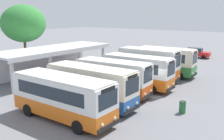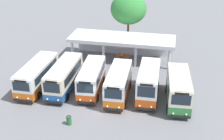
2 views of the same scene
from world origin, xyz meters
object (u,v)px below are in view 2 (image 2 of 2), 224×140
city_bus_middle_cream (92,78)px  waiting_chair_end_by_column (118,56)px  waiting_chair_middle_seat (127,57)px  city_bus_far_end_green (178,88)px  city_bus_second_in_row (64,76)px  city_bus_nearest_orange (37,74)px  litter_bin_apron (69,120)px  city_bus_fifth_blue (148,82)px  city_bus_fourth_amber (118,83)px  waiting_chair_second_from_end (123,56)px

city_bus_middle_cream → waiting_chair_end_by_column: bearing=82.7°
city_bus_middle_cream → waiting_chair_middle_seat: size_ratio=8.19×
city_bus_far_end_green → city_bus_second_in_row: bearing=178.1°
city_bus_second_in_row → city_bus_far_end_green: city_bus_far_end_green is taller
city_bus_nearest_orange → city_bus_middle_cream: city_bus_middle_cream is taller
city_bus_second_in_row → waiting_chair_middle_seat: 11.47m
city_bus_nearest_orange → waiting_chair_end_by_column: bearing=52.3°
city_bus_middle_cream → city_bus_nearest_orange: bearing=-176.4°
litter_bin_apron → city_bus_middle_cream: bearing=86.1°
city_bus_nearest_orange → waiting_chair_middle_seat: city_bus_nearest_orange is taller
city_bus_fifth_blue → city_bus_far_end_green: (3.25, -0.54, -0.11)m
waiting_chair_end_by_column → litter_bin_apron: bearing=-95.9°
city_bus_fourth_amber → waiting_chair_end_by_column: 10.47m
city_bus_middle_cream → city_bus_far_end_green: city_bus_far_end_green is taller
city_bus_fourth_amber → waiting_chair_end_by_column: city_bus_fourth_amber is taller
city_bus_nearest_orange → city_bus_second_in_row: 3.26m
city_bus_fourth_amber → city_bus_fifth_blue: bearing=9.8°
city_bus_fifth_blue → city_bus_nearest_orange: bearing=-178.4°
city_bus_far_end_green → litter_bin_apron: bearing=-149.1°
city_bus_second_in_row → city_bus_far_end_green: (13.00, -0.42, 0.07)m
city_bus_fifth_blue → city_bus_far_end_green: city_bus_fifth_blue is taller
city_bus_middle_cream → city_bus_far_end_green: 9.76m
waiting_chair_end_by_column → waiting_chair_second_from_end: bearing=9.3°
city_bus_fifth_blue → litter_bin_apron: size_ratio=7.39×
waiting_chair_second_from_end → waiting_chair_middle_seat: same height
city_bus_fifth_blue → waiting_chair_second_from_end: city_bus_fifth_blue is taller
city_bus_fourth_amber → waiting_chair_middle_seat: (-0.67, 10.25, -1.27)m
waiting_chair_end_by_column → waiting_chair_middle_seat: same height
city_bus_second_in_row → city_bus_far_end_green: 13.00m
city_bus_far_end_green → waiting_chair_second_from_end: bearing=127.3°
city_bus_second_in_row → waiting_chair_middle_seat: bearing=59.3°
waiting_chair_second_from_end → waiting_chair_middle_seat: bearing=-4.9°
waiting_chair_end_by_column → waiting_chair_middle_seat: 1.35m
waiting_chair_middle_seat → waiting_chair_second_from_end: bearing=175.1°
waiting_chair_end_by_column → city_bus_fourth_amber: bearing=-78.8°
waiting_chair_middle_seat → litter_bin_apron: size_ratio=0.96×
city_bus_middle_cream → waiting_chair_middle_seat: bearing=75.0°
city_bus_middle_cream → city_bus_fifth_blue: size_ratio=1.06×
city_bus_second_in_row → city_bus_middle_cream: size_ratio=1.11×
city_bus_fifth_blue → waiting_chair_end_by_column: city_bus_fifth_blue is taller
city_bus_fourth_amber → waiting_chair_middle_seat: city_bus_fourth_amber is taller
city_bus_second_in_row → city_bus_fourth_amber: (6.50, -0.45, 0.03)m
city_bus_second_in_row → waiting_chair_second_from_end: size_ratio=9.14×
city_bus_second_in_row → litter_bin_apron: 7.22m
waiting_chair_end_by_column → waiting_chair_middle_seat: bearing=2.2°
city_bus_second_in_row → waiting_chair_second_from_end: 11.19m
city_bus_far_end_green → waiting_chair_middle_seat: city_bus_far_end_green is taller
city_bus_nearest_orange → waiting_chair_second_from_end: size_ratio=9.36×
waiting_chair_second_from_end → litter_bin_apron: size_ratio=0.96×
city_bus_middle_cream → city_bus_fifth_blue: bearing=-0.5°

